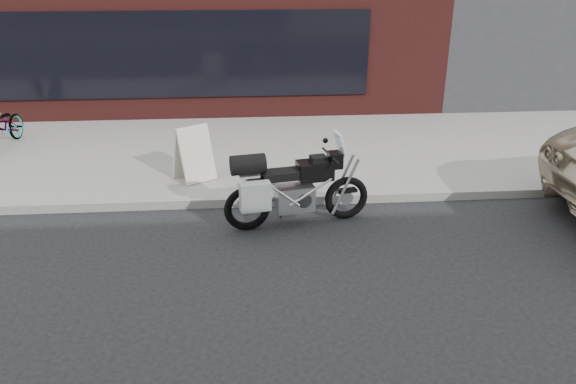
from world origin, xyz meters
TOP-DOWN VIEW (x-y plane):
  - ground at (0.00, 0.00)m, footprint 120.00×120.00m
  - near_sidewalk at (0.00, 7.00)m, footprint 44.00×6.00m
  - storefront at (-2.00, 13.98)m, footprint 14.00×10.07m
  - motorcycle at (0.64, 3.28)m, footprint 2.28×0.99m
  - bicycle_front at (-5.03, 7.12)m, footprint 0.77×1.70m
  - sandwich_sign at (-0.93, 5.01)m, footprint 0.81×0.80m

SIDE VIEW (x-z plane):
  - ground at x=0.00m, z-range 0.00..0.00m
  - near_sidewalk at x=0.00m, z-range 0.00..0.15m
  - bicycle_front at x=-5.03m, z-range 0.15..1.01m
  - motorcycle at x=0.64m, z-range -0.10..1.36m
  - sandwich_sign at x=-0.93m, z-range 0.15..1.12m
  - storefront at x=-2.00m, z-range 0.00..4.50m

